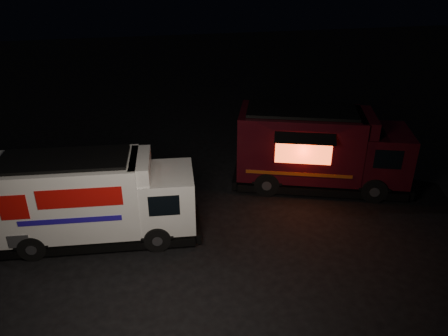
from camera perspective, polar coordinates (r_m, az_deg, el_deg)
The scene contains 3 objects.
ground at distance 14.04m, azimuth -7.52°, elevation -10.32°, with size 80.00×80.00×0.00m, color black.
white_truck at distance 14.24m, azimuth -16.14°, elevation -3.80°, with size 6.31×2.15×2.86m, color silver, non-canonical shape.
red_truck at distance 17.21m, azimuth 12.68°, elevation 2.49°, with size 6.73×2.48×3.13m, color #33090E, non-canonical shape.
Camera 1 is at (-0.64, -11.31, 8.30)m, focal length 35.00 mm.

